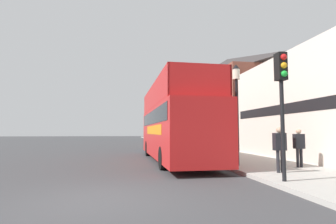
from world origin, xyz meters
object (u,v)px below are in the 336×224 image
Objects in this scene: lamp_post_nearest at (237,95)px; traffic_signal at (282,86)px; pedestrian_third at (299,144)px; lamp_post_second at (191,110)px; pedestrian_second at (280,145)px; tour_bus at (174,127)px; parked_car_ahead_of_bus at (163,142)px.

traffic_signal is at bearing -92.13° from lamp_post_nearest.
pedestrian_third is 0.41× the size of traffic_signal.
lamp_post_second is (0.17, 11.95, 0.27)m from traffic_signal.
pedestrian_second is 2.56m from traffic_signal.
lamp_post_second is at bearing 93.69° from pedestrian_second.
traffic_signal is at bearing -118.29° from pedestrian_second.
lamp_post_second is at bearing 64.02° from tour_bus.
lamp_post_second is (-0.67, 10.39, 2.12)m from pedestrian_second.
pedestrian_second is (2.89, -5.62, -0.73)m from tour_bus.
traffic_signal is (-0.84, -1.56, 1.85)m from pedestrian_second.
lamp_post_second reaches higher than parked_car_ahead_of_bus.
lamp_post_nearest reaches higher than traffic_signal.
parked_car_ahead_of_bus is 1.03× the size of lamp_post_nearest.
tour_bus is 2.45× the size of lamp_post_nearest.
tour_bus is 2.82× the size of traffic_signal.
pedestrian_third reaches higher than parked_car_ahead_of_bus.
lamp_post_nearest reaches higher than pedestrian_second.
tour_bus is 6.89× the size of pedestrian_third.
lamp_post_nearest is at bearing -59.38° from tour_bus.
lamp_post_nearest is at bearing 158.62° from pedestrian_third.
lamp_post_nearest is 1.00× the size of lamp_post_second.
lamp_post_second reaches higher than tour_bus.
tour_bus is at bearing -91.21° from parked_car_ahead_of_bus.
pedestrian_second is 0.37× the size of lamp_post_second.
tour_bus is at bearing 135.22° from pedestrian_third.
lamp_post_nearest is (0.13, 3.62, 0.25)m from traffic_signal.
parked_car_ahead_of_bus is at bearing 85.40° from tour_bus.
tour_bus is 7.55m from traffic_signal.
pedestrian_third is at bearing -76.18° from lamp_post_second.
traffic_signal reaches higher than parked_car_ahead_of_bus.
lamp_post_second is (1.69, -3.61, 2.56)m from parked_car_ahead_of_bus.
pedestrian_second reaches higher than parked_car_ahead_of_bus.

